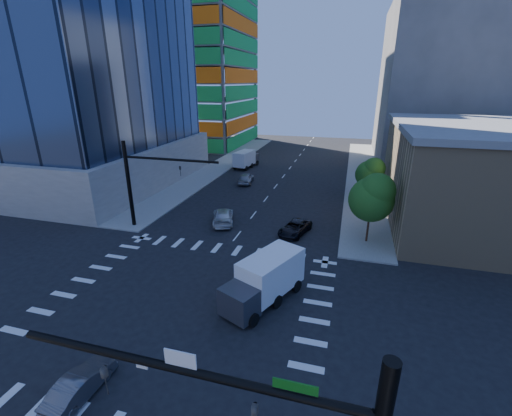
% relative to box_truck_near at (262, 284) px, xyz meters
% --- Properties ---
extents(ground, '(160.00, 160.00, 0.00)m').
position_rel_box_truck_near_xyz_m(ground, '(-5.19, -2.07, -1.43)').
color(ground, black).
rests_on(ground, ground).
extents(road_markings, '(20.00, 20.00, 0.01)m').
position_rel_box_truck_near_xyz_m(road_markings, '(-5.19, -2.07, -1.43)').
color(road_markings, silver).
rests_on(road_markings, ground).
extents(sidewalk_ne, '(5.00, 60.00, 0.15)m').
position_rel_box_truck_near_xyz_m(sidewalk_ne, '(7.31, 37.93, -1.36)').
color(sidewalk_ne, gray).
rests_on(sidewalk_ne, ground).
extents(sidewalk_nw, '(5.00, 60.00, 0.15)m').
position_rel_box_truck_near_xyz_m(sidewalk_nw, '(-17.69, 37.93, -1.36)').
color(sidewalk_nw, gray).
rests_on(sidewalk_nw, ground).
extents(construction_building, '(25.16, 34.50, 70.60)m').
position_rel_box_truck_near_xyz_m(construction_building, '(-32.60, 59.85, 23.18)').
color(construction_building, slate).
rests_on(construction_building, ground).
extents(commercial_building, '(20.50, 22.50, 10.60)m').
position_rel_box_truck_near_xyz_m(commercial_building, '(19.81, 19.93, 3.88)').
color(commercial_building, tan).
rests_on(commercial_building, ground).
extents(bg_building_ne, '(24.00, 30.00, 28.00)m').
position_rel_box_truck_near_xyz_m(bg_building_ne, '(21.81, 52.93, 12.57)').
color(bg_building_ne, '#655F5A').
rests_on(bg_building_ne, ground).
extents(signal_mast_nw, '(10.20, 0.40, 9.00)m').
position_rel_box_truck_near_xyz_m(signal_mast_nw, '(-15.18, 9.43, 4.06)').
color(signal_mast_nw, black).
rests_on(signal_mast_nw, sidewalk_nw).
extents(tree_south, '(4.16, 4.16, 6.82)m').
position_rel_box_truck_near_xyz_m(tree_south, '(7.44, 11.83, 3.25)').
color(tree_south, '#382316').
rests_on(tree_south, sidewalk_ne).
extents(tree_north, '(3.54, 3.52, 5.78)m').
position_rel_box_truck_near_xyz_m(tree_north, '(7.74, 23.83, 2.56)').
color(tree_north, '#382316').
rests_on(tree_north, sidewalk_ne).
extents(car_nb_far, '(3.32, 5.04, 1.29)m').
position_rel_box_truck_near_xyz_m(car_nb_far, '(0.32, 12.06, -0.79)').
color(car_nb_far, black).
rests_on(car_nb_far, ground).
extents(car_sb_near, '(3.75, 5.66, 1.52)m').
position_rel_box_truck_near_xyz_m(car_sb_near, '(-7.77, 12.86, -0.67)').
color(car_sb_near, silver).
rests_on(car_sb_near, ground).
extents(car_sb_mid, '(2.34, 4.80, 1.58)m').
position_rel_box_truck_near_xyz_m(car_sb_mid, '(-9.92, 28.35, -0.64)').
color(car_sb_mid, '#97989E').
rests_on(car_sb_mid, ground).
extents(car_sb_cross, '(1.49, 3.92, 1.28)m').
position_rel_box_truck_near_xyz_m(car_sb_cross, '(-6.70, -9.79, -0.79)').
color(car_sb_cross, '#535258').
rests_on(car_sb_cross, ground).
extents(box_truck_near, '(4.93, 6.70, 3.24)m').
position_rel_box_truck_near_xyz_m(box_truck_near, '(0.00, 0.00, 0.00)').
color(box_truck_near, black).
rests_on(box_truck_near, ground).
extents(box_truck_far, '(3.31, 6.09, 3.03)m').
position_rel_box_truck_near_xyz_m(box_truck_far, '(-12.88, 38.37, -0.09)').
color(box_truck_far, black).
rests_on(box_truck_far, ground).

